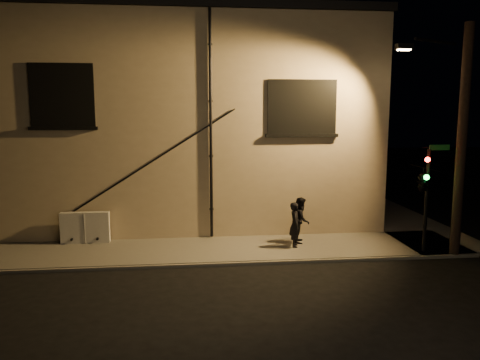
{
  "coord_description": "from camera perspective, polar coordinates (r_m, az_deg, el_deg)",
  "views": [
    {
      "loc": [
        -2.61,
        -14.24,
        4.85
      ],
      "look_at": [
        -0.85,
        1.8,
        2.46
      ],
      "focal_mm": 35.0,
      "sensor_mm": 36.0,
      "label": 1
    }
  ],
  "objects": [
    {
      "name": "streetlamp_pole",
      "position": [
        16.84,
        25.11,
        4.78
      ],
      "size": [
        2.04,
        1.4,
        7.61
      ],
      "color": "black",
      "rests_on": "ground"
    },
    {
      "name": "sidewalk",
      "position": [
        19.61,
        5.23,
        -5.75
      ],
      "size": [
        21.0,
        16.0,
        0.12
      ],
      "color": "#605C56",
      "rests_on": "ground"
    },
    {
      "name": "traffic_signal",
      "position": [
        16.6,
        21.45,
        -0.08
      ],
      "size": [
        1.15,
        2.1,
        3.62
      ],
      "color": "black",
      "rests_on": "sidewalk"
    },
    {
      "name": "pedestrian_a",
      "position": [
        16.54,
        6.71,
        -5.42
      ],
      "size": [
        0.46,
        0.63,
        1.58
      ],
      "primitive_type": "imported",
      "rotation": [
        0.0,
        0.0,
        1.41
      ],
      "color": "black",
      "rests_on": "sidewalk"
    },
    {
      "name": "building",
      "position": [
        23.24,
        -7.28,
        7.26
      ],
      "size": [
        16.2,
        12.23,
        8.8
      ],
      "color": "tan",
      "rests_on": "ground"
    },
    {
      "name": "ground",
      "position": [
        15.26,
        3.97,
        -10.12
      ],
      "size": [
        90.0,
        90.0,
        0.0
      ],
      "primitive_type": "plane",
      "color": "black"
    },
    {
      "name": "pedestrian_b",
      "position": [
        17.1,
        7.44,
        -4.85
      ],
      "size": [
        0.84,
        0.95,
        1.65
      ],
      "primitive_type": "imported",
      "rotation": [
        0.0,
        0.0,
        1.27
      ],
      "color": "black",
      "rests_on": "sidewalk"
    },
    {
      "name": "utility_cabinet",
      "position": [
        17.84,
        -18.34,
        -5.51
      ],
      "size": [
        1.71,
        0.29,
        1.13
      ],
      "primitive_type": "cube",
      "color": "beige",
      "rests_on": "sidewalk"
    }
  ]
}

